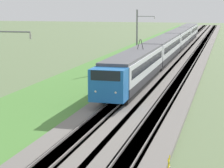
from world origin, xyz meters
TOP-DOWN VIEW (x-y plane):
  - ballast_main at (50.00, 0.00)m, footprint 240.00×4.40m
  - ballast_adjacent at (50.00, -3.97)m, footprint 240.00×4.40m
  - track_main at (50.00, 0.00)m, footprint 240.00×1.57m
  - track_adjacent at (50.00, -3.97)m, footprint 240.00×1.57m
  - grass_verge at (50.00, 6.57)m, footprint 240.00×8.77m
  - passenger_train at (59.94, 0.00)m, footprint 82.95×2.97m
  - catenary_mast_mid at (45.26, 3.01)m, footprint 0.22×2.56m

SIDE VIEW (x-z plane):
  - grass_verge at x=50.00m, z-range 0.00..0.12m
  - ballast_main at x=50.00m, z-range 0.00..0.30m
  - ballast_adjacent at x=50.00m, z-range 0.00..0.30m
  - track_main at x=50.00m, z-range -0.07..0.38m
  - track_adjacent at x=50.00m, z-range -0.07..0.38m
  - passenger_train at x=59.94m, z-range -0.17..4.75m
  - catenary_mast_mid at x=45.26m, z-range 0.14..8.01m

